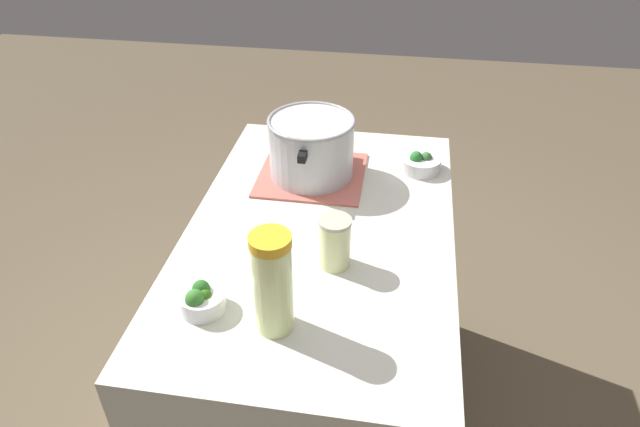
# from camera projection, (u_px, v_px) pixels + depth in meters

# --- Properties ---
(ground_plane) EXTENTS (8.00, 8.00, 0.00)m
(ground_plane) POSITION_uv_depth(u_px,v_px,m) (320.00, 417.00, 2.15)
(ground_plane) COLOR brown
(counter_slab) EXTENTS (1.23, 0.76, 0.90)m
(counter_slab) POSITION_uv_depth(u_px,v_px,m) (320.00, 336.00, 1.89)
(counter_slab) COLOR beige
(counter_slab) RESTS_ON ground_plane
(dish_cloth) EXTENTS (0.33, 0.34, 0.01)m
(dish_cloth) POSITION_uv_depth(u_px,v_px,m) (312.00, 175.00, 1.86)
(dish_cloth) COLOR #BC6255
(dish_cloth) RESTS_ON counter_slab
(cooking_pot) EXTENTS (0.35, 0.28, 0.20)m
(cooking_pot) POSITION_uv_depth(u_px,v_px,m) (311.00, 146.00, 1.80)
(cooking_pot) COLOR #B7B7BC
(cooking_pot) RESTS_ON dish_cloth
(lemonade_pitcher) EXTENTS (0.09, 0.09, 0.26)m
(lemonade_pitcher) POSITION_uv_depth(u_px,v_px,m) (273.00, 283.00, 1.24)
(lemonade_pitcher) COLOR #E3F4A2
(lemonade_pitcher) RESTS_ON counter_slab
(mason_jar) EXTENTS (0.09, 0.09, 0.14)m
(mason_jar) POSITION_uv_depth(u_px,v_px,m) (335.00, 242.00, 1.46)
(mason_jar) COLOR beige
(mason_jar) RESTS_ON counter_slab
(broccoli_bowl_front) EXTENTS (0.11, 0.11, 0.08)m
(broccoli_bowl_front) POSITION_uv_depth(u_px,v_px,m) (202.00, 299.00, 1.34)
(broccoli_bowl_front) COLOR silver
(broccoli_bowl_front) RESTS_ON counter_slab
(broccoli_bowl_center) EXTENTS (0.14, 0.14, 0.07)m
(broccoli_bowl_center) POSITION_uv_depth(u_px,v_px,m) (421.00, 162.00, 1.88)
(broccoli_bowl_center) COLOR silver
(broccoli_bowl_center) RESTS_ON counter_slab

